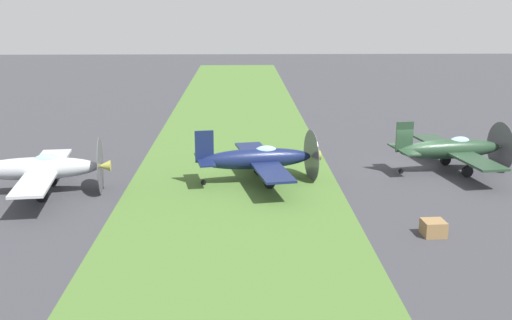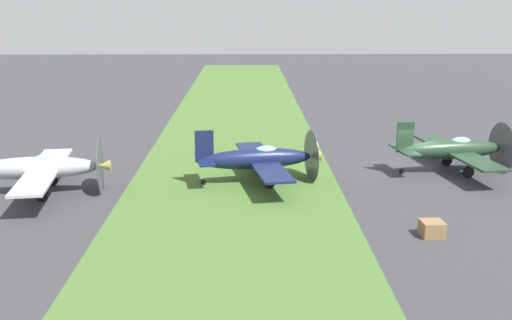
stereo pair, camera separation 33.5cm
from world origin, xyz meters
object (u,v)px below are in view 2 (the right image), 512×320
(airplane_wingman, at_px, (259,159))
(airplane_trail, at_px, (39,168))
(supply_crate, at_px, (432,229))
(airplane_lead, at_px, (453,149))

(airplane_wingman, distance_m, airplane_trail, 11.10)
(airplane_wingman, bearing_deg, supply_crate, 30.70)
(airplane_wingman, relative_size, airplane_trail, 0.97)
(airplane_trail, bearing_deg, airplane_wingman, 92.71)
(airplane_trail, distance_m, supply_crate, 18.91)
(supply_crate, bearing_deg, airplane_wingman, -139.02)
(airplane_wingman, xyz_separation_m, airplane_trail, (1.85, -10.94, 0.04))
(airplane_lead, bearing_deg, airplane_wingman, -88.74)
(airplane_trail, relative_size, supply_crate, 9.82)
(airplane_wingman, distance_m, supply_crate, 10.60)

